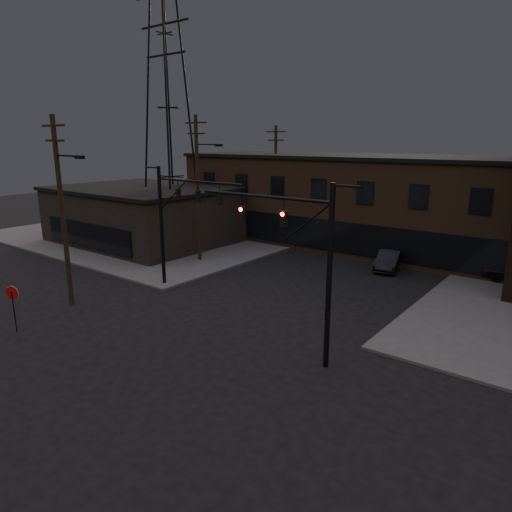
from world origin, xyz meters
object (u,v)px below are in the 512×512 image
at_px(traffic_signal_far, 174,214).
at_px(car_crossing, 389,260).
at_px(traffic_signal_near, 306,254).
at_px(stop_sign, 13,298).

xyz_separation_m(traffic_signal_far, car_crossing, (9.39, 13.14, -4.27)).
relative_size(traffic_signal_far, car_crossing, 1.78).
distance_m(traffic_signal_far, car_crossing, 16.71).
height_order(traffic_signal_near, stop_sign, traffic_signal_near).
height_order(traffic_signal_far, car_crossing, traffic_signal_far).
bearing_deg(car_crossing, traffic_signal_near, -92.44).
height_order(stop_sign, car_crossing, stop_sign).
distance_m(traffic_signal_near, traffic_signal_far, 12.57).
bearing_deg(stop_sign, traffic_signal_near, 25.90).
xyz_separation_m(traffic_signal_near, traffic_signal_far, (-12.07, 3.50, 0.08)).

